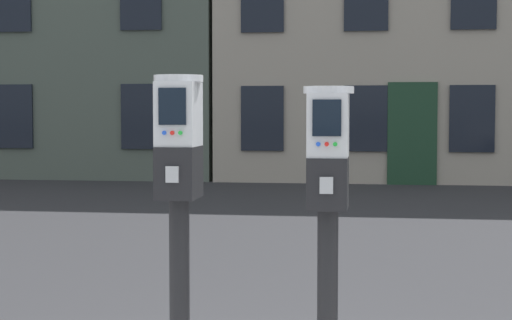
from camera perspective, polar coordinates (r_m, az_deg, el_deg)
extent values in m
cylinder|color=black|center=(3.86, -5.11, -9.89)|extent=(0.09, 0.09, 0.99)
cube|color=black|center=(3.77, -5.16, -0.82)|extent=(0.17, 0.24, 0.23)
cube|color=#A5A8AD|center=(3.65, -5.61, -0.96)|extent=(0.06, 0.01, 0.07)
cube|color=#B7BABF|center=(3.76, -5.18, 3.06)|extent=(0.17, 0.23, 0.28)
cube|color=black|center=(3.65, -5.60, 3.58)|extent=(0.12, 0.01, 0.16)
cylinder|color=blue|center=(3.65, -6.13, 1.81)|extent=(0.02, 0.01, 0.02)
cylinder|color=red|center=(3.64, -5.60, 1.81)|extent=(0.02, 0.01, 0.02)
cylinder|color=green|center=(3.64, -5.06, 1.81)|extent=(0.02, 0.01, 0.02)
cylinder|color=#B7BABF|center=(3.76, -5.19, 5.43)|extent=(0.22, 0.22, 0.03)
cylinder|color=black|center=(3.77, 4.78, -10.49)|extent=(0.09, 0.09, 0.96)
cube|color=black|center=(3.67, 4.83, -1.53)|extent=(0.17, 0.24, 0.22)
cube|color=#A5A8AD|center=(3.55, 4.71, -1.70)|extent=(0.06, 0.01, 0.07)
cube|color=#B7BABF|center=(3.66, 4.84, 2.32)|extent=(0.17, 0.23, 0.27)
cube|color=black|center=(3.54, 4.74, 2.81)|extent=(0.12, 0.01, 0.15)
cylinder|color=blue|center=(3.55, 4.17, 1.06)|extent=(0.02, 0.01, 0.02)
cylinder|color=red|center=(3.54, 4.73, 1.06)|extent=(0.02, 0.01, 0.02)
cylinder|color=green|center=(3.54, 5.30, 1.06)|extent=(0.02, 0.01, 0.02)
cylinder|color=#B7BABF|center=(3.66, 4.86, 4.68)|extent=(0.22, 0.22, 0.03)
cube|color=black|center=(19.48, -15.89, 2.82)|extent=(0.90, 0.06, 1.39)
cube|color=black|center=(18.47, -7.62, 2.89)|extent=(0.90, 0.06, 1.39)
cube|color=black|center=(19.63, -16.00, 10.23)|extent=(0.90, 0.06, 1.39)
cube|color=black|center=(17.92, 0.43, 2.79)|extent=(0.90, 0.06, 1.36)
cube|color=black|center=(17.74, 7.29, 2.76)|extent=(0.90, 0.06, 1.36)
cube|color=black|center=(17.82, 14.19, 2.69)|extent=(0.90, 0.06, 1.36)
cube|color=black|center=(18.06, 0.43, 10.64)|extent=(0.90, 0.06, 1.36)
cube|color=#193823|center=(17.75, 10.36, 1.74)|extent=(1.00, 0.07, 2.10)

